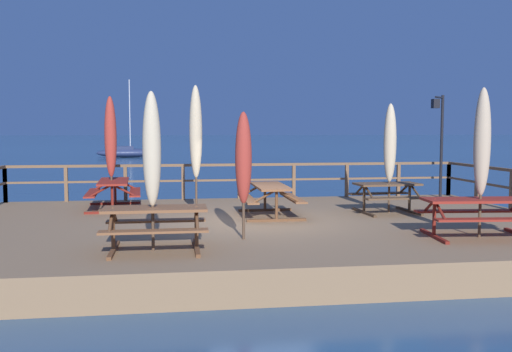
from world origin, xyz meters
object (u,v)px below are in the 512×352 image
Objects in this scene: picnic_table_front_right at (155,219)px; patio_umbrella_short_back at (111,137)px; patio_umbrella_tall_back_right at (196,133)px; patio_umbrella_short_front at (152,150)px; picnic_table_back_left at (270,193)px; lamp_post_hooked at (439,130)px; sailboat_distant at (127,152)px; picnic_table_front_left at (387,192)px; patio_umbrella_tall_mid_left at (390,143)px; patio_umbrella_short_mid at (482,143)px; picnic_table_mid_centre at (479,209)px; patio_umbrella_tall_front at (243,159)px; picnic_table_mid_left at (114,188)px.

picnic_table_front_right is 0.60× the size of patio_umbrella_short_back.
patio_umbrella_tall_back_right reaches higher than patio_umbrella_short_front.
lamp_post_hooked reaches higher than picnic_table_back_left.
picnic_table_front_left is at bearing -76.88° from sailboat_distant.
sailboat_distant reaches higher than patio_umbrella_tall_mid_left.
lamp_post_hooked reaches higher than patio_umbrella_short_mid.
patio_umbrella_tall_back_right is 1.16× the size of patio_umbrella_tall_mid_left.
patio_umbrella_short_back reaches higher than picnic_table_front_left.
picnic_table_back_left is at bearing -178.06° from picnic_table_front_left.
patio_umbrella_short_back is (-7.07, 1.84, 1.37)m from picnic_table_front_left.
picnic_table_front_left is (3.04, 0.10, -0.01)m from picnic_table_back_left.
patio_umbrella_tall_mid_left is (5.83, 3.82, 0.00)m from patio_umbrella_short_front.
picnic_table_front_left is at bearing -14.57° from patio_umbrella_short_back.
patio_umbrella_short_mid is at bearing -77.12° from sailboat_distant.
sailboat_distant is at bearing 95.34° from patio_umbrella_short_front.
patio_umbrella_tall_back_right is (-5.42, 3.91, 1.49)m from picnic_table_mid_centre.
patio_umbrella_tall_front is (-1.01, -2.85, 1.01)m from picnic_table_back_left.
sailboat_distant reaches higher than picnic_table_front_right.
patio_umbrella_tall_front is (2.96, -4.72, 1.00)m from picnic_table_mid_left.
sailboat_distant reaches higher than picnic_table_mid_left.
patio_umbrella_tall_front is at bearing 25.32° from patio_umbrella_short_front.
patio_umbrella_tall_mid_left is (5.79, 3.82, 1.22)m from picnic_table_front_right.
patio_umbrella_short_mid is 0.97× the size of patio_umbrella_short_back.
lamp_post_hooked is (9.78, 1.07, 1.55)m from picnic_table_mid_left.
patio_umbrella_tall_mid_left is at bearing 98.33° from patio_umbrella_short_mid.
picnic_table_mid_centre is at bearing 105.39° from patio_umbrella_short_mid.
picnic_table_mid_centre is 3.70m from patio_umbrella_tall_mid_left.
picnic_table_mid_centre is 0.82× the size of patio_umbrella_tall_mid_left.
patio_umbrella_tall_back_right is 4.95m from patio_umbrella_tall_mid_left.
picnic_table_mid_left is (-3.96, 1.87, 0.00)m from picnic_table_back_left.
patio_umbrella_tall_front is (1.66, 0.81, 1.01)m from picnic_table_front_right.
patio_umbrella_short_back is (-4.03, 1.94, 1.36)m from picnic_table_back_left.
patio_umbrella_tall_back_right is 3.59m from patio_umbrella_tall_front.
patio_umbrella_tall_front reaches higher than picnic_table_mid_centre.
patio_umbrella_short_front is (-5.75, -3.75, 1.23)m from picnic_table_front_left.
lamp_post_hooked is at bearing 70.78° from patio_umbrella_short_mid.
patio_umbrella_short_front is 0.87× the size of lamp_post_hooked.
patio_umbrella_tall_front is (1.70, 0.80, -0.20)m from patio_umbrella_short_front.
picnic_table_mid_centre is 4.76m from patio_umbrella_tall_front.
picnic_table_mid_centre is 0.78× the size of patio_umbrella_short_mid.
picnic_table_mid_centre is at bearing 3.21° from patio_umbrella_short_front.
patio_umbrella_tall_mid_left reaches higher than patio_umbrella_short_front.
patio_umbrella_tall_front is at bearing -82.51° from sailboat_distant.
lamp_post_hooked is at bearing 5.81° from patio_umbrella_short_back.
picnic_table_front_right is (1.30, -5.52, -0.01)m from picnic_table_mid_left.
picnic_table_mid_left is at bearing 154.76° from picnic_table_back_left.
picnic_table_back_left is 4.90m from picnic_table_mid_centre.
picnic_table_front_left is 5.12m from patio_umbrella_tall_front.
sailboat_distant is (-5.35, 43.22, -2.14)m from patio_umbrella_tall_back_right.
picnic_table_mid_centre is at bearing -34.22° from picnic_table_mid_left.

